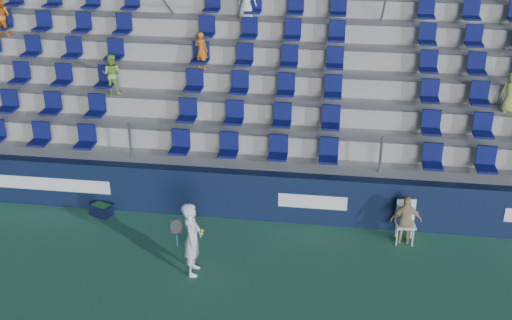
{
  "coord_description": "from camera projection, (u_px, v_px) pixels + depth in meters",
  "views": [
    {
      "loc": [
        2.01,
        -10.11,
        7.86
      ],
      "look_at": [
        0.2,
        2.8,
        1.7
      ],
      "focal_mm": 45.0,
      "sensor_mm": 36.0,
      "label": 1
    }
  ],
  "objects": [
    {
      "name": "grandstand",
      "position": [
        275.0,
        69.0,
        19.13
      ],
      "size": [
        24.0,
        8.17,
        6.63
      ],
      "color": "#999A95",
      "rests_on": "ground"
    },
    {
      "name": "line_judge",
      "position": [
        406.0,
        220.0,
        14.2
      ],
      "size": [
        0.7,
        0.33,
        1.17
      ],
      "primitive_type": "imported",
      "rotation": [
        0.0,
        0.0,
        3.21
      ],
      "color": "tan",
      "rests_on": "ground"
    },
    {
      "name": "ground",
      "position": [
        226.0,
        297.0,
        12.66
      ],
      "size": [
        70.0,
        70.0,
        0.0
      ],
      "primitive_type": "plane",
      "color": "#2D6B4C",
      "rests_on": "ground"
    },
    {
      "name": "ball_bin",
      "position": [
        101.0,
        209.0,
        15.51
      ],
      "size": [
        0.59,
        0.49,
        0.29
      ],
      "color": "black",
      "rests_on": "ground"
    },
    {
      "name": "line_judge_chair",
      "position": [
        405.0,
        218.0,
        14.35
      ],
      "size": [
        0.47,
        0.48,
        0.98
      ],
      "color": "white",
      "rests_on": "ground"
    },
    {
      "name": "sponsor_wall",
      "position": [
        250.0,
        195.0,
        15.22
      ],
      "size": [
        24.0,
        0.32,
        1.2
      ],
      "color": "#0E1936",
      "rests_on": "ground"
    },
    {
      "name": "tennis_player",
      "position": [
        192.0,
        239.0,
        13.08
      ],
      "size": [
        0.69,
        0.65,
        1.63
      ],
      "color": "silver",
      "rests_on": "ground"
    }
  ]
}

